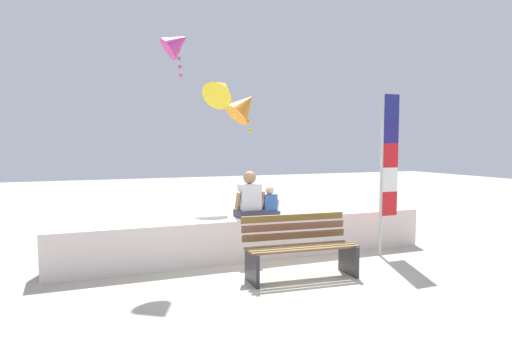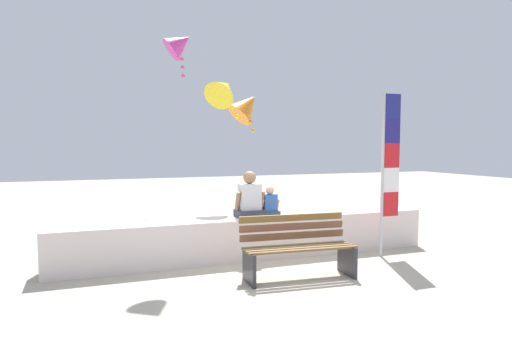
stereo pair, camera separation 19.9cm
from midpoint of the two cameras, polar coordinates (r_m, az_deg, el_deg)
ground_plane at (r=6.96m, az=3.31°, el=-11.30°), size 40.00×40.00×0.00m
seawall_ledge at (r=7.82m, az=0.12°, el=-6.92°), size 6.47×0.61×0.69m
park_bench at (r=6.70m, az=6.02°, el=-8.26°), size 1.65×0.73×0.88m
person_adult at (r=7.76m, az=-0.05°, el=-2.18°), size 0.51×0.37×0.78m
person_child at (r=7.91m, az=2.44°, el=-2.81°), size 0.33×0.25×0.51m
flag_banner at (r=8.14m, az=16.67°, el=2.12°), size 0.36×0.05×2.75m
kite_orange at (r=10.07m, az=-0.58°, el=9.33°), size 0.90×0.69×1.00m
kite_yellow at (r=9.40m, az=-3.41°, el=11.27°), size 0.98×0.98×0.98m
kite_magenta at (r=10.10m, az=-8.79°, el=16.48°), size 0.74×0.73×1.12m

